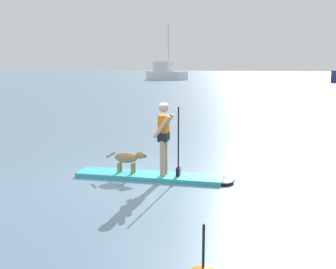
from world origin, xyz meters
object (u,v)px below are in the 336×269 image
at_px(dog, 128,158).
at_px(moored_boat_center, 166,73).
at_px(paddleboard, 158,177).
at_px(person_paddler, 164,134).

xyz_separation_m(dog, moored_boat_center, (-30.80, 60.58, 0.87)).
height_order(paddleboard, moored_boat_center, moored_boat_center).
height_order(paddleboard, dog, dog).
bearing_deg(paddleboard, dog, -165.33).
relative_size(dog, moored_boat_center, 0.10).
xyz_separation_m(paddleboard, person_paddler, (0.15, 0.04, 1.04)).
bearing_deg(dog, moored_boat_center, 116.95).
xyz_separation_m(paddleboard, moored_boat_center, (-31.52, 60.39, 1.28)).
height_order(person_paddler, moored_boat_center, moored_boat_center).
relative_size(paddleboard, dog, 3.76).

